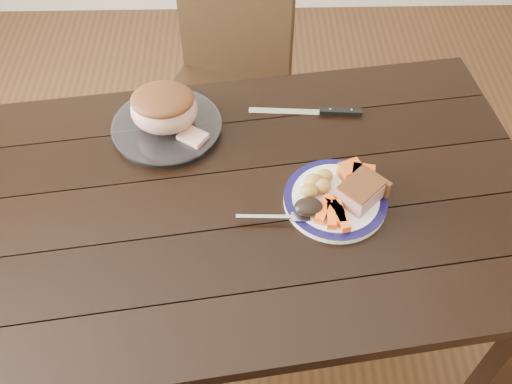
{
  "coord_description": "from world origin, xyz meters",
  "views": [
    {
      "loc": [
        0.06,
        -0.89,
        1.86
      ],
      "look_at": [
        0.08,
        -0.02,
        0.8
      ],
      "focal_mm": 40.0,
      "sensor_mm": 36.0,
      "label": 1
    }
  ],
  "objects_px": {
    "dining_table": "(225,221)",
    "dinner_plate": "(335,200)",
    "serving_platter": "(167,128)",
    "carving_knife": "(327,112)",
    "chair_far": "(225,80)",
    "fork": "(279,217)",
    "pork_slice": "(360,192)",
    "roast_joint": "(164,110)"
  },
  "relations": [
    {
      "from": "dinner_plate",
      "to": "fork",
      "type": "bearing_deg",
      "value": -157.32
    },
    {
      "from": "chair_far",
      "to": "carving_knife",
      "type": "relative_size",
      "value": 2.9
    },
    {
      "from": "serving_platter",
      "to": "carving_knife",
      "type": "relative_size",
      "value": 0.92
    },
    {
      "from": "serving_platter",
      "to": "fork",
      "type": "xyz_separation_m",
      "value": [
        0.29,
        -0.32,
        0.01
      ]
    },
    {
      "from": "chair_far",
      "to": "fork",
      "type": "distance_m",
      "value": 0.86
    },
    {
      "from": "dinner_plate",
      "to": "pork_slice",
      "type": "height_order",
      "value": "pork_slice"
    },
    {
      "from": "chair_far",
      "to": "serving_platter",
      "type": "height_order",
      "value": "chair_far"
    },
    {
      "from": "dining_table",
      "to": "fork",
      "type": "height_order",
      "value": "fork"
    },
    {
      "from": "dining_table",
      "to": "fork",
      "type": "distance_m",
      "value": 0.19
    },
    {
      "from": "dinner_plate",
      "to": "pork_slice",
      "type": "distance_m",
      "value": 0.07
    },
    {
      "from": "serving_platter",
      "to": "fork",
      "type": "relative_size",
      "value": 1.65
    },
    {
      "from": "dinner_plate",
      "to": "carving_knife",
      "type": "bearing_deg",
      "value": 88.03
    },
    {
      "from": "dinner_plate",
      "to": "carving_knife",
      "type": "xyz_separation_m",
      "value": [
        0.01,
        0.32,
        -0.0
      ]
    },
    {
      "from": "chair_far",
      "to": "roast_joint",
      "type": "bearing_deg",
      "value": 93.96
    },
    {
      "from": "chair_far",
      "to": "serving_platter",
      "type": "xyz_separation_m",
      "value": [
        -0.15,
        -0.48,
        0.23
      ]
    },
    {
      "from": "fork",
      "to": "dinner_plate",
      "type": "bearing_deg",
      "value": 24.76
    },
    {
      "from": "fork",
      "to": "roast_joint",
      "type": "bearing_deg",
      "value": 134.22
    },
    {
      "from": "dining_table",
      "to": "carving_knife",
      "type": "height_order",
      "value": "carving_knife"
    },
    {
      "from": "roast_joint",
      "to": "chair_far",
      "type": "bearing_deg",
      "value": 73.28
    },
    {
      "from": "pork_slice",
      "to": "fork",
      "type": "height_order",
      "value": "pork_slice"
    },
    {
      "from": "pork_slice",
      "to": "carving_knife",
      "type": "xyz_separation_m",
      "value": [
        -0.05,
        0.33,
        -0.04
      ]
    },
    {
      "from": "serving_platter",
      "to": "roast_joint",
      "type": "relative_size",
      "value": 1.64
    },
    {
      "from": "dinner_plate",
      "to": "pork_slice",
      "type": "relative_size",
      "value": 2.48
    },
    {
      "from": "chair_far",
      "to": "dinner_plate",
      "type": "relative_size",
      "value": 3.63
    },
    {
      "from": "dinner_plate",
      "to": "roast_joint",
      "type": "distance_m",
      "value": 0.51
    },
    {
      "from": "dining_table",
      "to": "chair_far",
      "type": "distance_m",
      "value": 0.74
    },
    {
      "from": "chair_far",
      "to": "dining_table",
      "type": "bearing_deg",
      "value": 111.78
    },
    {
      "from": "pork_slice",
      "to": "fork",
      "type": "xyz_separation_m",
      "value": [
        -0.2,
        -0.05,
        -0.02
      ]
    },
    {
      "from": "dining_table",
      "to": "dinner_plate",
      "type": "distance_m",
      "value": 0.29
    },
    {
      "from": "dining_table",
      "to": "serving_platter",
      "type": "relative_size",
      "value": 5.8
    },
    {
      "from": "fork",
      "to": "carving_knife",
      "type": "distance_m",
      "value": 0.41
    },
    {
      "from": "dining_table",
      "to": "roast_joint",
      "type": "bearing_deg",
      "value": 122.55
    },
    {
      "from": "dining_table",
      "to": "dinner_plate",
      "type": "relative_size",
      "value": 6.66
    },
    {
      "from": "pork_slice",
      "to": "roast_joint",
      "type": "xyz_separation_m",
      "value": [
        -0.49,
        0.27,
        0.03
      ]
    },
    {
      "from": "dining_table",
      "to": "fork",
      "type": "relative_size",
      "value": 9.58
    },
    {
      "from": "dinner_plate",
      "to": "serving_platter",
      "type": "height_order",
      "value": "serving_platter"
    },
    {
      "from": "chair_far",
      "to": "dinner_plate",
      "type": "xyz_separation_m",
      "value": [
        0.29,
        -0.75,
        0.23
      ]
    },
    {
      "from": "fork",
      "to": "pork_slice",
      "type": "bearing_deg",
      "value": 17.46
    },
    {
      "from": "chair_far",
      "to": "pork_slice",
      "type": "bearing_deg",
      "value": 135.49
    },
    {
      "from": "roast_joint",
      "to": "carving_knife",
      "type": "height_order",
      "value": "roast_joint"
    },
    {
      "from": "chair_far",
      "to": "fork",
      "type": "relative_size",
      "value": 5.22
    },
    {
      "from": "fork",
      "to": "carving_knife",
      "type": "bearing_deg",
      "value": 70.09
    }
  ]
}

